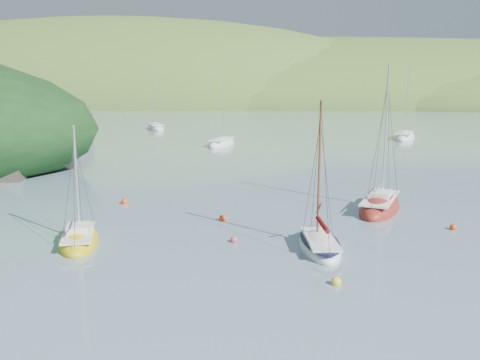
# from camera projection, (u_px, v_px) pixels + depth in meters

# --- Properties ---
(ground) EXTENTS (700.00, 700.00, 0.00)m
(ground) POSITION_uv_depth(u_px,v_px,m) (262.00, 269.00, 24.53)
(ground) COLOR slate
(ground) RESTS_ON ground
(shoreline_hills) EXTENTS (690.00, 135.00, 56.00)m
(shoreline_hills) POSITION_uv_depth(u_px,v_px,m) (257.00, 101.00, 193.99)
(shoreline_hills) COLOR #3A5F24
(shoreline_hills) RESTS_ON ground
(daysailer_white) EXTENTS (2.58, 5.47, 8.10)m
(daysailer_white) POSITION_uv_depth(u_px,v_px,m) (319.00, 245.00, 27.41)
(daysailer_white) COLOR white
(daysailer_white) RESTS_ON ground
(sloop_red) EXTENTS (4.52, 7.38, 10.33)m
(sloop_red) POSITION_uv_depth(u_px,v_px,m) (380.00, 207.00, 35.44)
(sloop_red) COLOR maroon
(sloop_red) RESTS_ON ground
(sailboat_yellow) EXTENTS (3.46, 5.51, 6.82)m
(sailboat_yellow) POSITION_uv_depth(u_px,v_px,m) (79.00, 240.00, 28.29)
(sailboat_yellow) COLOR gold
(sailboat_yellow) RESTS_ON ground
(distant_sloop_a) EXTENTS (3.98, 7.38, 10.01)m
(distant_sloop_a) POSITION_uv_depth(u_px,v_px,m) (221.00, 144.00, 68.70)
(distant_sloop_a) COLOR white
(distant_sloop_a) RESTS_ON ground
(distant_sloop_b) EXTENTS (4.94, 8.14, 10.96)m
(distant_sloop_b) POSITION_uv_depth(u_px,v_px,m) (404.00, 138.00, 75.73)
(distant_sloop_b) COLOR white
(distant_sloop_b) RESTS_ON ground
(distant_sloop_c) EXTENTS (5.12, 7.66, 10.33)m
(distant_sloop_c) POSITION_uv_depth(u_px,v_px,m) (156.00, 128.00, 89.52)
(distant_sloop_c) COLOR white
(distant_sloop_c) RESTS_ON ground
(mooring_buoys) EXTENTS (21.32, 14.13, 0.50)m
(mooring_buoys) POSITION_uv_depth(u_px,v_px,m) (243.00, 225.00, 31.35)
(mooring_buoys) COLOR yellow
(mooring_buoys) RESTS_ON ground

